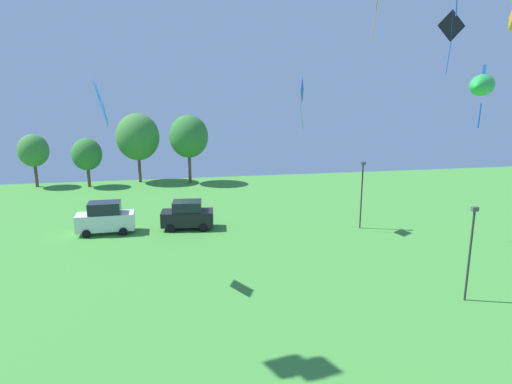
% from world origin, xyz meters
% --- Properties ---
extents(kite_flying_3, '(0.80, 1.88, 4.07)m').
position_xyz_m(kite_flying_3, '(7.62, 37.45, 11.05)').
color(kite_flying_3, blue).
extents(kite_flying_6, '(1.84, 0.31, 3.70)m').
position_xyz_m(kite_flying_6, '(14.13, 28.57, 14.81)').
color(kite_flying_6, black).
extents(kite_flying_8, '(0.67, 2.58, 2.58)m').
position_xyz_m(kite_flying_8, '(-6.19, 29.53, 10.60)').
color(kite_flying_8, blue).
extents(kite_flying_11, '(1.93, 2.07, 1.48)m').
position_xyz_m(kite_flying_11, '(4.92, 12.59, 11.58)').
color(kite_flying_11, green).
extents(parked_car_leftmost, '(4.48, 2.03, 2.56)m').
position_xyz_m(parked_car_leftmost, '(-7.88, 38.97, 1.25)').
color(parked_car_leftmost, silver).
rests_on(parked_car_leftmost, ground).
extents(parked_car_second_from_left, '(4.37, 2.40, 2.33)m').
position_xyz_m(parked_car_second_from_left, '(-1.43, 39.03, 1.15)').
color(parked_car_second_from_left, black).
rests_on(parked_car_second_from_left, ground).
extents(light_post_0, '(0.36, 0.20, 5.33)m').
position_xyz_m(light_post_0, '(13.14, 23.34, 3.05)').
color(light_post_0, '#2D2D33').
rests_on(light_post_0, ground).
extents(light_post_1, '(0.36, 0.20, 5.55)m').
position_xyz_m(light_post_1, '(12.59, 36.59, 3.17)').
color(light_post_1, '#2D2D33').
rests_on(light_post_1, ground).
extents(treeline_tree_0, '(3.38, 3.38, 6.11)m').
position_xyz_m(treeline_tree_0, '(-18.07, 58.02, 4.23)').
color(treeline_tree_0, brown).
rests_on(treeline_tree_0, ground).
extents(treeline_tree_1, '(3.37, 3.37, 5.66)m').
position_xyz_m(treeline_tree_1, '(-12.11, 57.01, 3.79)').
color(treeline_tree_1, brown).
rests_on(treeline_tree_1, ground).
extents(treeline_tree_2, '(5.09, 5.09, 8.29)m').
position_xyz_m(treeline_tree_2, '(-6.47, 58.68, 5.48)').
color(treeline_tree_2, brown).
rests_on(treeline_tree_2, ground).
extents(treeline_tree_3, '(4.56, 4.56, 8.13)m').
position_xyz_m(treeline_tree_3, '(-0.50, 57.01, 5.60)').
color(treeline_tree_3, brown).
rests_on(treeline_tree_3, ground).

